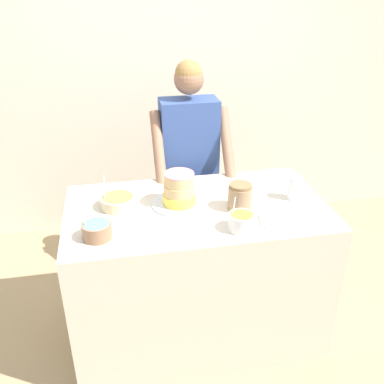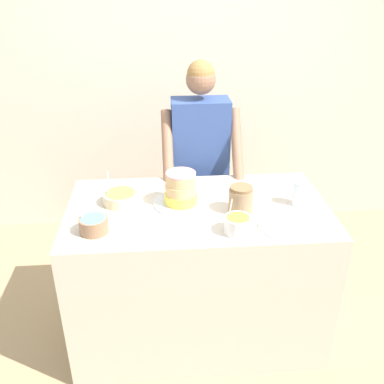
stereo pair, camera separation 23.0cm
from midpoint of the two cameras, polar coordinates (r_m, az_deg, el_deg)
name	(u,v)px [view 2 (the right image)]	position (r m, az deg, el deg)	size (l,w,h in m)	color
ground_plane	(203,378)	(2.68, 4.23, -23.64)	(14.00, 14.00, 0.00)	tan
wall_back	(182,79)	(3.61, 0.53, 14.84)	(10.00, 0.05, 2.60)	beige
counter	(197,271)	(2.65, 3.26, -10.62)	(1.46, 0.81, 0.90)	beige
person_baker	(200,155)	(2.94, 3.36, 4.86)	(0.52, 0.45, 1.59)	#2D2D38
cake	(181,191)	(2.39, 1.28, 0.11)	(0.32, 0.32, 0.19)	silver
frosting_bowl_blue	(94,224)	(2.18, -10.07, -4.35)	(0.15, 0.15, 0.15)	#936B4C
frosting_bowl_olive	(121,197)	(2.44, -6.86, -0.78)	(0.20, 0.20, 0.18)	beige
frosting_bowl_orange	(237,224)	(2.17, 9.13, -4.34)	(0.14, 0.14, 0.17)	white
drinking_glass	(299,193)	(2.49, 16.68, -0.19)	(0.08, 0.08, 0.14)	silver
ceramic_plate	(285,225)	(2.29, 15.09, -4.42)	(0.28, 0.28, 0.01)	silver
stoneware_jar	(241,199)	(2.35, 9.33, -1.04)	(0.13, 0.13, 0.15)	#9E7F5B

